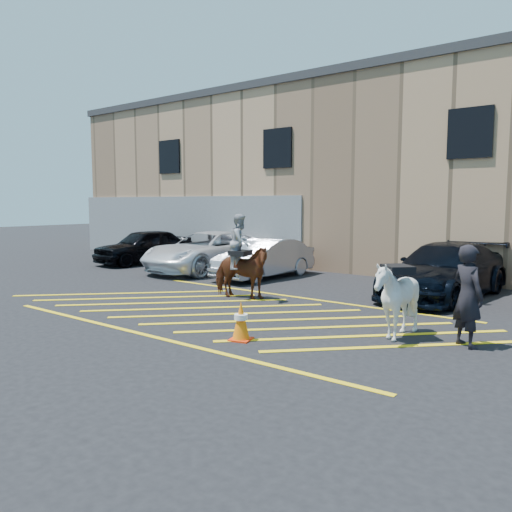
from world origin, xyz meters
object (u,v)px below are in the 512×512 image
Objects in this scene: car_white_pickup at (208,251)px; mounted_bay at (241,265)px; car_silver_sedan at (264,258)px; car_blue_suv at (444,270)px; car_black_suv at (144,246)px; handler at (468,296)px; traffic_cone at (241,321)px; saddled_white at (397,299)px.

mounted_bay is at bearing -36.30° from car_white_pickup.
car_silver_sedan is 1.78× the size of mounted_bay.
car_blue_suv is 2.22× the size of mounted_bay.
car_black_suv is 12.25m from car_blue_suv.
handler reaches higher than traffic_cone.
traffic_cone is (6.89, -6.53, -0.37)m from car_white_pickup.
car_silver_sedan is 5.91m from car_blue_suv.
mounted_bay reaches higher than car_white_pickup.
mounted_bay reaches higher than car_blue_suv.
saddled_white is at bearing 39.89° from traffic_cone.
car_black_suv is 8.78m from mounted_bay.
car_blue_suv is at bearing 4.96° from car_silver_sedan.
handler is at bearing -26.01° from car_silver_sedan.
car_black_suv is at bearing 156.42° from mounted_bay.
handler is 4.05m from traffic_cone.
car_white_pickup is at bearing 141.80° from mounted_bay.
car_black_suv is 1.06× the size of car_silver_sedan.
handler is (1.74, -4.48, 0.18)m from car_blue_suv.
saddled_white is (9.11, -4.66, 0.01)m from car_white_pickup.
car_blue_suv is at bearing 96.65° from saddled_white.
mounted_bay is 3.07× the size of traffic_cone.
car_white_pickup reaches higher than car_black_suv.
car_blue_suv is 6.83× the size of traffic_cone.
saddled_white is at bearing -14.12° from car_black_suv.
handler is 1.01× the size of saddled_white.
car_silver_sedan is (2.66, -0.09, -0.08)m from car_white_pickup.
car_black_suv is at bearing -179.42° from car_white_pickup.
handler is (10.31, -4.42, 0.17)m from car_white_pickup.
car_white_pickup is 1.06× the size of car_blue_suv.
mounted_bay reaches higher than car_black_suv.
car_blue_suv reaches higher than car_black_suv.
handler is at bearing 11.57° from saddled_white.
saddled_white is 2.45× the size of traffic_cone.
mounted_bay is (-5.95, 0.99, 0.00)m from handler.
saddled_white is at bearing 45.35° from handler.
handler reaches higher than car_black_suv.
car_white_pickup is at bearing 10.57° from handler.
saddled_white reaches higher than car_white_pickup.
car_silver_sedan is (6.35, -0.18, -0.06)m from car_black_suv.
car_white_pickup is 8.56m from car_blue_suv.
car_silver_sedan is at bearing 116.91° from mounted_bay.
car_black_suv is 0.85× the size of car_blue_suv.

